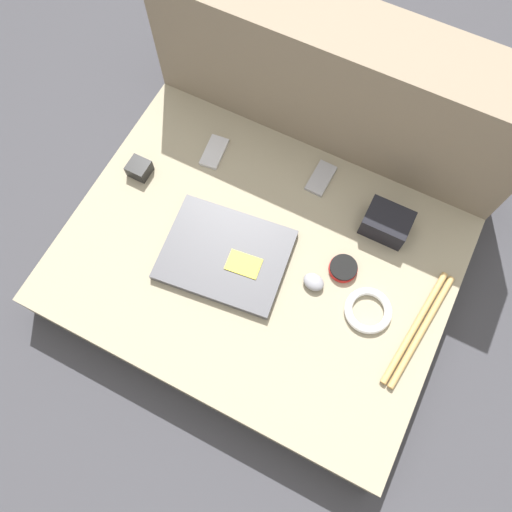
# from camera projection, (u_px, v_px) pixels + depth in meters

# --- Properties ---
(ground_plane) EXTENTS (8.00, 8.00, 0.00)m
(ground_plane) POSITION_uv_depth(u_px,v_px,m) (256.00, 275.00, 1.49)
(ground_plane) COLOR #38383D
(couch_seat) EXTENTS (1.04, 0.79, 0.14)m
(couch_seat) POSITION_uv_depth(u_px,v_px,m) (256.00, 267.00, 1.42)
(couch_seat) COLOR gray
(couch_seat) RESTS_ON ground_plane
(couch_backrest) EXTENTS (1.04, 0.20, 0.52)m
(couch_backrest) POSITION_uv_depth(u_px,v_px,m) (335.00, 97.00, 1.40)
(couch_backrest) COLOR #7F705B
(couch_backrest) RESTS_ON ground_plane
(laptop) EXTENTS (0.36, 0.30, 0.03)m
(laptop) POSITION_uv_depth(u_px,v_px,m) (225.00, 255.00, 1.35)
(laptop) COLOR #47474C
(laptop) RESTS_ON couch_seat
(computer_mouse) EXTENTS (0.06, 0.05, 0.03)m
(computer_mouse) POSITION_uv_depth(u_px,v_px,m) (314.00, 282.00, 1.32)
(computer_mouse) COLOR gray
(computer_mouse) RESTS_ON couch_seat
(speaker_puck) EXTENTS (0.08, 0.08, 0.02)m
(speaker_puck) POSITION_uv_depth(u_px,v_px,m) (343.00, 268.00, 1.34)
(speaker_puck) COLOR red
(speaker_puck) RESTS_ON couch_seat
(phone_silver) EXTENTS (0.06, 0.11, 0.01)m
(phone_silver) POSITION_uv_depth(u_px,v_px,m) (321.00, 178.00, 1.44)
(phone_silver) COLOR #99999E
(phone_silver) RESTS_ON couch_seat
(phone_black) EXTENTS (0.07, 0.11, 0.01)m
(phone_black) POSITION_uv_depth(u_px,v_px,m) (214.00, 152.00, 1.47)
(phone_black) COLOR #B7B7BC
(phone_black) RESTS_ON couch_seat
(camera_pouch) EXTENTS (0.12, 0.09, 0.07)m
(camera_pouch) POSITION_uv_depth(u_px,v_px,m) (387.00, 223.00, 1.36)
(camera_pouch) COLOR black
(camera_pouch) RESTS_ON couch_seat
(charger_brick) EXTENTS (0.06, 0.06, 0.04)m
(charger_brick) POSITION_uv_depth(u_px,v_px,m) (139.00, 169.00, 1.43)
(charger_brick) COLOR black
(charger_brick) RESTS_ON couch_seat
(cable_coil) EXTENTS (0.12, 0.12, 0.02)m
(cable_coil) POSITION_uv_depth(u_px,v_px,m) (368.00, 311.00, 1.29)
(cable_coil) COLOR white
(cable_coil) RESTS_ON couch_seat
(drumstick_pair) EXTENTS (0.08, 0.35, 0.02)m
(drumstick_pair) POSITION_uv_depth(u_px,v_px,m) (419.00, 329.00, 1.28)
(drumstick_pair) COLOR tan
(drumstick_pair) RESTS_ON couch_seat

